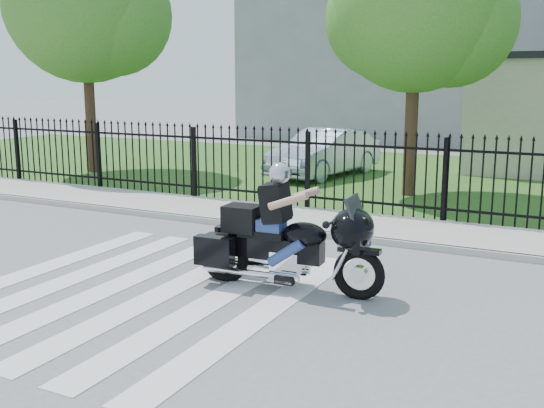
% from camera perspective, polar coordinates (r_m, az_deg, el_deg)
% --- Properties ---
extents(ground, '(120.00, 120.00, 0.00)m').
position_cam_1_polar(ground, '(9.29, -11.97, -7.59)').
color(ground, slate).
rests_on(ground, ground).
extents(crosswalk, '(5.00, 5.50, 0.01)m').
position_cam_1_polar(crosswalk, '(9.29, -11.97, -7.56)').
color(crosswalk, silver).
rests_on(crosswalk, ground).
extents(sidewalk, '(40.00, 2.00, 0.12)m').
position_cam_1_polar(sidewalk, '(13.38, 1.46, -1.26)').
color(sidewalk, '#ADAAA3').
rests_on(sidewalk, ground).
extents(curb, '(40.00, 0.12, 0.12)m').
position_cam_1_polar(curb, '(12.51, -0.50, -2.15)').
color(curb, '#ADAAA3').
rests_on(curb, ground).
extents(grass_strip, '(40.00, 12.00, 0.02)m').
position_cam_1_polar(grass_strip, '(19.84, 10.14, 2.54)').
color(grass_strip, '#2A5A1F').
rests_on(grass_strip, ground).
extents(iron_fence, '(26.00, 0.04, 1.80)m').
position_cam_1_polar(iron_fence, '(14.13, 3.21, 2.87)').
color(iron_fence, black).
rests_on(iron_fence, ground).
extents(tree_left, '(4.80, 4.80, 7.58)m').
position_cam_1_polar(tree_left, '(20.92, -16.48, 16.89)').
color(tree_left, '#382316').
rests_on(tree_left, ground).
extents(tree_mid, '(4.20, 4.20, 6.78)m').
position_cam_1_polar(tree_mid, '(16.42, 12.80, 16.95)').
color(tree_mid, '#382316').
rests_on(tree_mid, ground).
extents(building_tall, '(15.00, 10.00, 12.00)m').
position_cam_1_polar(building_tall, '(34.05, 12.56, 16.14)').
color(building_tall, gray).
rests_on(building_tall, ground).
extents(motorcycle_rider, '(2.80, 0.93, 1.85)m').
position_cam_1_polar(motorcycle_rider, '(8.98, 1.02, -2.96)').
color(motorcycle_rider, black).
rests_on(motorcycle_rider, ground).
extents(parked_car, '(2.28, 4.52, 1.42)m').
position_cam_1_polar(parked_car, '(19.35, 4.73, 4.61)').
color(parked_car, '#A4B4CF').
rests_on(parked_car, grass_strip).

